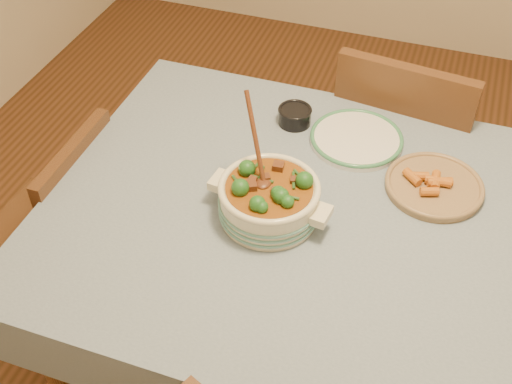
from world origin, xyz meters
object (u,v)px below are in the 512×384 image
condiment_bowl (295,115)px  chair_far (400,150)px  stew_casserole (269,197)px  chair_left (65,224)px  dining_table (367,253)px  fried_plate (434,185)px  white_plate (357,139)px

condiment_bowl → chair_far: 0.49m
stew_casserole → chair_left: size_ratio=0.41×
dining_table → condiment_bowl: size_ratio=13.78×
stew_casserole → condiment_bowl: (-0.05, 0.39, -0.03)m
stew_casserole → fried_plate: 0.45m
stew_casserole → condiment_bowl: bearing=97.1°
fried_plate → chair_far: bearing=106.4°
stew_casserole → white_plate: size_ratio=1.01×
chair_far → fried_plate: bearing=113.5°
dining_table → white_plate: size_ratio=5.27×
stew_casserole → chair_far: bearing=68.9°
condiment_bowl → chair_far: bearing=42.0°
fried_plate → chair_left: (-1.07, -0.20, -0.32)m
dining_table → fried_plate: (0.13, 0.20, 0.11)m
fried_plate → chair_far: 0.52m
white_plate → fried_plate: (0.24, -0.13, 0.01)m
dining_table → stew_casserole: 0.30m
fried_plate → dining_table: bearing=-122.5°
dining_table → stew_casserole: stew_casserole is taller
condiment_bowl → dining_table: bearing=-48.9°
dining_table → chair_left: (-0.95, -0.00, -0.21)m
chair_left → fried_plate: bearing=100.4°
dining_table → chair_left: 0.97m
dining_table → chair_far: size_ratio=1.84×
dining_table → white_plate: (-0.11, 0.32, 0.10)m
chair_left → chair_far: bearing=123.6°
fried_plate → chair_left: size_ratio=0.40×
fried_plate → chair_far: size_ratio=0.35×
stew_casserole → fried_plate: bearing=31.5°
dining_table → stew_casserole: size_ratio=5.20×
dining_table → chair_far: (-0.00, 0.63, -0.15)m
fried_plate → chair_left: bearing=-169.4°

